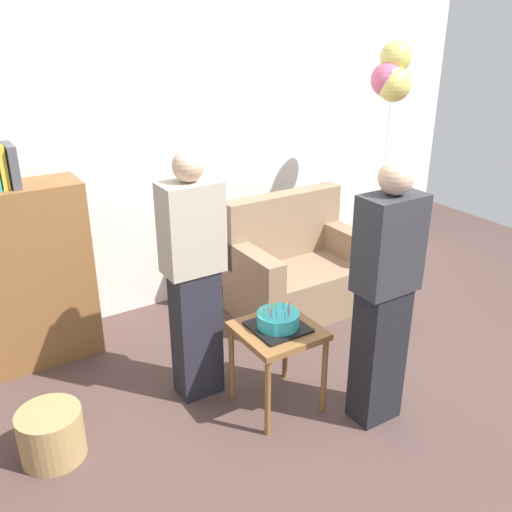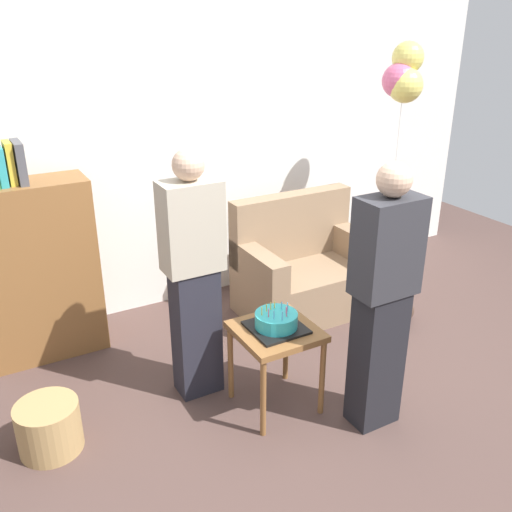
% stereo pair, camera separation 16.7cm
% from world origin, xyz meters
% --- Properties ---
extents(ground_plane, '(8.00, 8.00, 0.00)m').
position_xyz_m(ground_plane, '(0.00, 0.00, 0.00)').
color(ground_plane, '#4C3833').
extents(wall_back, '(6.00, 0.10, 2.70)m').
position_xyz_m(wall_back, '(0.00, 2.05, 1.35)').
color(wall_back, silver).
rests_on(wall_back, ground_plane).
extents(couch, '(1.10, 0.70, 0.96)m').
position_xyz_m(couch, '(0.69, 1.31, 0.34)').
color(couch, '#8C7054').
rests_on(couch, ground_plane).
extents(bookshelf, '(0.80, 0.36, 1.58)m').
position_xyz_m(bookshelf, '(-1.34, 1.67, 0.68)').
color(bookshelf, brown).
rests_on(bookshelf, ground_plane).
extents(side_table, '(0.48, 0.48, 0.56)m').
position_xyz_m(side_table, '(-0.19, 0.30, 0.48)').
color(side_table, brown).
rests_on(side_table, ground_plane).
extents(birthday_cake, '(0.32, 0.32, 0.17)m').
position_xyz_m(birthday_cake, '(-0.19, 0.30, 0.61)').
color(birthday_cake, black).
rests_on(birthday_cake, side_table).
extents(person_blowing_candles, '(0.36, 0.22, 1.63)m').
position_xyz_m(person_blowing_candles, '(-0.55, 0.70, 0.83)').
color(person_blowing_candles, '#23232D').
rests_on(person_blowing_candles, ground_plane).
extents(person_holding_cake, '(0.36, 0.22, 1.63)m').
position_xyz_m(person_holding_cake, '(0.26, -0.11, 0.83)').
color(person_holding_cake, black).
rests_on(person_holding_cake, ground_plane).
extents(wicker_basket, '(0.36, 0.36, 0.30)m').
position_xyz_m(wicker_basket, '(-1.53, 0.59, 0.15)').
color(wicker_basket, '#A88451').
rests_on(wicker_basket, ground_plane).
extents(handbag, '(0.28, 0.14, 0.20)m').
position_xyz_m(handbag, '(1.22, 0.68, 0.10)').
color(handbag, '#473328').
rests_on(handbag, ground_plane).
extents(balloon_bunch, '(0.35, 0.33, 2.13)m').
position_xyz_m(balloon_bunch, '(1.56, 1.27, 1.87)').
color(balloon_bunch, silver).
rests_on(balloon_bunch, ground_plane).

